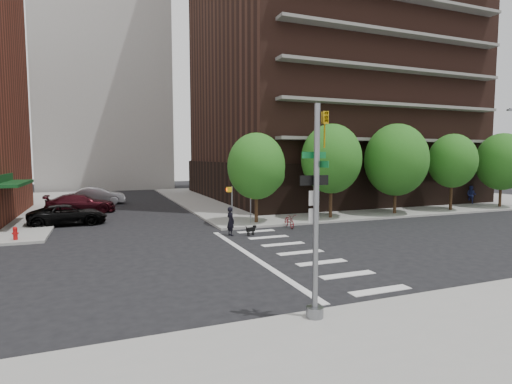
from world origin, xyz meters
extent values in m
plane|color=black|center=(0.00, 0.00, 0.00)|extent=(120.00, 120.00, 0.00)
cube|color=gray|center=(20.50, 23.50, 0.07)|extent=(39.00, 33.00, 0.15)
cube|color=silver|center=(3.00, -6.00, 0.01)|extent=(2.40, 0.50, 0.01)
cube|color=silver|center=(3.00, -4.00, 0.01)|extent=(2.40, 0.50, 0.01)
cube|color=silver|center=(3.00, -2.00, 0.01)|extent=(2.40, 0.50, 0.01)
cube|color=silver|center=(3.00, 0.00, 0.01)|extent=(2.40, 0.50, 0.01)
cube|color=silver|center=(3.00, 2.00, 0.01)|extent=(2.40, 0.50, 0.01)
cube|color=silver|center=(3.00, 4.00, 0.01)|extent=(2.40, 0.50, 0.01)
cube|color=silver|center=(3.00, 6.00, 0.01)|extent=(2.40, 0.50, 0.01)
cube|color=silver|center=(0.50, 0.00, 0.01)|extent=(0.30, 13.00, 0.01)
cube|color=black|center=(18.00, 24.00, 2.15)|extent=(25.50, 25.50, 4.00)
cube|color=maroon|center=(31.20, 14.50, 2.95)|extent=(1.40, 5.00, 0.20)
cube|color=#0C3814|center=(-11.30, 13.00, 2.95)|extent=(1.40, 6.00, 0.20)
cylinder|color=#301E11|center=(4.00, 8.50, 1.30)|extent=(0.24, 0.24, 2.30)
sphere|color=#235B19|center=(4.00, 8.50, 4.05)|extent=(4.00, 4.00, 4.00)
cylinder|color=#301E11|center=(10.00, 8.50, 1.45)|extent=(0.24, 0.24, 2.60)
sphere|color=#235B19|center=(10.00, 8.50, 4.55)|extent=(4.50, 4.50, 4.50)
cylinder|color=#301E11|center=(16.00, 8.50, 1.30)|extent=(0.24, 0.24, 2.30)
sphere|color=#235B19|center=(16.00, 8.50, 4.45)|extent=(5.00, 5.00, 5.00)
cylinder|color=#301E11|center=(22.00, 8.50, 1.45)|extent=(0.24, 0.24, 2.60)
sphere|color=#235B19|center=(22.00, 8.50, 4.35)|extent=(4.00, 4.00, 4.00)
cylinder|color=#301E11|center=(28.00, 8.50, 1.30)|extent=(0.24, 0.24, 2.30)
sphere|color=#235B19|center=(28.00, 8.50, 4.25)|extent=(4.50, 4.50, 4.50)
cylinder|color=slate|center=(-0.50, -7.50, 3.15)|extent=(0.16, 0.16, 6.00)
cylinder|color=slate|center=(-0.50, -7.50, 0.30)|extent=(0.50, 0.50, 0.30)
imported|color=gold|center=(-0.25, -7.50, 5.45)|extent=(0.16, 0.20, 1.00)
cube|color=#0A5926|center=(-0.50, -7.35, 4.75)|extent=(0.75, 0.02, 0.18)
cube|color=#0A5926|center=(-0.35, -7.50, 4.50)|extent=(0.02, 0.75, 0.18)
cube|color=black|center=(-0.50, -7.38, 4.05)|extent=(0.90, 0.02, 0.28)
cube|color=silver|center=(-0.50, -7.38, 3.55)|extent=(0.32, 0.02, 0.42)
cube|color=silver|center=(-0.50, -7.38, 3.05)|extent=(0.32, 0.02, 0.42)
cylinder|color=slate|center=(2.00, 7.80, 1.45)|extent=(0.10, 0.10, 2.60)
cube|color=gold|center=(1.80, 7.80, 2.55)|extent=(0.32, 0.25, 0.32)
cylinder|color=slate|center=(3.50, 8.30, 1.25)|extent=(0.08, 0.08, 2.20)
cube|color=gold|center=(3.50, 8.15, 2.15)|extent=(0.64, 0.02, 0.64)
cylinder|color=#A50C0C|center=(-10.50, 7.80, 0.45)|extent=(0.22, 0.22, 0.60)
sphere|color=#A50C0C|center=(-10.50, 7.80, 0.76)|extent=(0.24, 0.24, 0.24)
cube|color=slate|center=(28.20, 8.20, 8.85)|extent=(0.50, 0.22, 0.15)
imported|color=black|center=(-8.20, 12.97, 0.70)|extent=(2.55, 5.15, 1.40)
imported|color=#360C13|center=(-7.64, 19.12, 0.80)|extent=(2.34, 5.54, 1.60)
imported|color=#B8B9C0|center=(-6.31, 25.16, 0.85)|extent=(1.90, 5.18, 1.69)
imported|color=maroon|center=(5.58, 6.50, 0.44)|extent=(0.76, 1.73, 0.88)
imported|color=black|center=(1.11, 5.35, 0.86)|extent=(0.71, 0.56, 1.73)
cube|color=black|center=(2.23, 4.91, 0.36)|extent=(0.59, 0.36, 0.22)
cube|color=black|center=(2.52, 5.02, 0.49)|extent=(0.20, 0.18, 0.16)
cylinder|color=black|center=(2.40, 4.97, 0.12)|extent=(0.06, 0.06, 0.25)
cylinder|color=black|center=(2.06, 4.86, 0.12)|extent=(0.06, 0.06, 0.25)
imported|color=navy|center=(27.36, 11.00, 1.03)|extent=(1.05, 0.95, 1.76)
camera|label=1|loc=(-6.07, -17.13, 4.71)|focal=28.00mm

